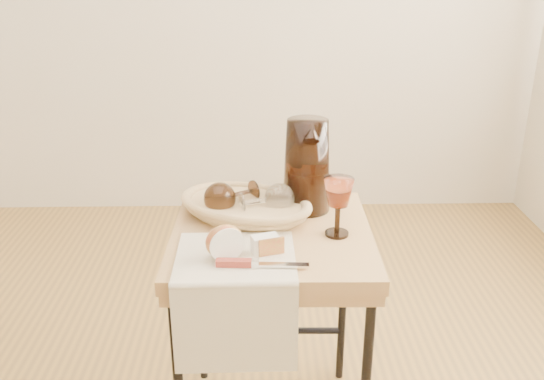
{
  "coord_description": "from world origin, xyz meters",
  "views": [
    {
      "loc": [
        0.38,
        -1.2,
        1.31
      ],
      "look_at": [
        0.41,
        0.13,
        0.77
      ],
      "focal_mm": 38.83,
      "sensor_mm": 36.0,
      "label": 1
    }
  ],
  "objects_px": {
    "table_knife": "(259,263)",
    "tea_towel": "(236,257)",
    "bread_basket": "(246,208)",
    "apple_half": "(224,241)",
    "goblet_lying_b": "(263,200)",
    "goblet_lying_a": "(235,195)",
    "side_table": "(272,336)",
    "pitcher": "(307,166)",
    "wine_goblet": "(338,207)"
  },
  "relations": [
    {
      "from": "table_knife",
      "to": "tea_towel",
      "type": "bearing_deg",
      "value": 140.21
    },
    {
      "from": "bread_basket",
      "to": "apple_half",
      "type": "distance_m",
      "value": 0.25
    },
    {
      "from": "tea_towel",
      "to": "goblet_lying_b",
      "type": "bearing_deg",
      "value": 72.3
    },
    {
      "from": "bread_basket",
      "to": "table_knife",
      "type": "bearing_deg",
      "value": -58.6
    },
    {
      "from": "goblet_lying_a",
      "to": "side_table",
      "type": "bearing_deg",
      "value": 101.18
    },
    {
      "from": "goblet_lying_a",
      "to": "pitcher",
      "type": "distance_m",
      "value": 0.21
    },
    {
      "from": "pitcher",
      "to": "apple_half",
      "type": "distance_m",
      "value": 0.36
    },
    {
      "from": "goblet_lying_a",
      "to": "pitcher",
      "type": "relative_size",
      "value": 0.48
    },
    {
      "from": "goblet_lying_a",
      "to": "goblet_lying_b",
      "type": "xyz_separation_m",
      "value": [
        0.08,
        -0.03,
        -0.0
      ]
    },
    {
      "from": "wine_goblet",
      "to": "apple_half",
      "type": "bearing_deg",
      "value": -156.19
    },
    {
      "from": "goblet_lying_a",
      "to": "wine_goblet",
      "type": "xyz_separation_m",
      "value": [
        0.26,
        -0.14,
        0.02
      ]
    },
    {
      "from": "pitcher",
      "to": "table_knife",
      "type": "bearing_deg",
      "value": -104.43
    },
    {
      "from": "goblet_lying_b",
      "to": "table_knife",
      "type": "xyz_separation_m",
      "value": [
        -0.01,
        -0.27,
        -0.04
      ]
    },
    {
      "from": "tea_towel",
      "to": "goblet_lying_a",
      "type": "bearing_deg",
      "value": 91.66
    },
    {
      "from": "bread_basket",
      "to": "wine_goblet",
      "type": "height_order",
      "value": "wine_goblet"
    },
    {
      "from": "wine_goblet",
      "to": "apple_half",
      "type": "height_order",
      "value": "wine_goblet"
    },
    {
      "from": "goblet_lying_b",
      "to": "apple_half",
      "type": "relative_size",
      "value": 1.48
    },
    {
      "from": "goblet_lying_b",
      "to": "wine_goblet",
      "type": "bearing_deg",
      "value": -46.51
    },
    {
      "from": "bread_basket",
      "to": "wine_goblet",
      "type": "xyz_separation_m",
      "value": [
        0.23,
        -0.12,
        0.05
      ]
    },
    {
      "from": "wine_goblet",
      "to": "table_knife",
      "type": "bearing_deg",
      "value": -139.71
    },
    {
      "from": "wine_goblet",
      "to": "goblet_lying_b",
      "type": "bearing_deg",
      "value": 151.04
    },
    {
      "from": "tea_towel",
      "to": "pitcher",
      "type": "distance_m",
      "value": 0.36
    },
    {
      "from": "goblet_lying_b",
      "to": "pitcher",
      "type": "relative_size",
      "value": 0.45
    },
    {
      "from": "tea_towel",
      "to": "side_table",
      "type": "bearing_deg",
      "value": 58.2
    },
    {
      "from": "tea_towel",
      "to": "bread_basket",
      "type": "bearing_deg",
      "value": 84.84
    },
    {
      "from": "pitcher",
      "to": "wine_goblet",
      "type": "height_order",
      "value": "pitcher"
    },
    {
      "from": "side_table",
      "to": "bread_basket",
      "type": "bearing_deg",
      "value": 126.51
    },
    {
      "from": "apple_half",
      "to": "table_knife",
      "type": "distance_m",
      "value": 0.1
    },
    {
      "from": "bread_basket",
      "to": "table_knife",
      "type": "relative_size",
      "value": 1.6
    },
    {
      "from": "bread_basket",
      "to": "wine_goblet",
      "type": "relative_size",
      "value": 2.13
    },
    {
      "from": "tea_towel",
      "to": "wine_goblet",
      "type": "height_order",
      "value": "wine_goblet"
    },
    {
      "from": "bread_basket",
      "to": "goblet_lying_a",
      "type": "height_order",
      "value": "goblet_lying_a"
    },
    {
      "from": "goblet_lying_b",
      "to": "wine_goblet",
      "type": "relative_size",
      "value": 0.86
    },
    {
      "from": "pitcher",
      "to": "table_knife",
      "type": "xyz_separation_m",
      "value": [
        -0.13,
        -0.33,
        -0.11
      ]
    },
    {
      "from": "bread_basket",
      "to": "table_knife",
      "type": "xyz_separation_m",
      "value": [
        0.03,
        -0.29,
        -0.01
      ]
    },
    {
      "from": "tea_towel",
      "to": "bread_basket",
      "type": "height_order",
      "value": "bread_basket"
    },
    {
      "from": "bread_basket",
      "to": "apple_half",
      "type": "relative_size",
      "value": 3.67
    },
    {
      "from": "goblet_lying_b",
      "to": "pitcher",
      "type": "height_order",
      "value": "pitcher"
    },
    {
      "from": "tea_towel",
      "to": "goblet_lying_b",
      "type": "relative_size",
      "value": 2.09
    },
    {
      "from": "tea_towel",
      "to": "goblet_lying_b",
      "type": "height_order",
      "value": "goblet_lying_b"
    },
    {
      "from": "goblet_lying_a",
      "to": "goblet_lying_b",
      "type": "bearing_deg",
      "value": 125.24
    },
    {
      "from": "tea_towel",
      "to": "goblet_lying_b",
      "type": "xyz_separation_m",
      "value": [
        0.07,
        0.22,
        0.05
      ]
    },
    {
      "from": "side_table",
      "to": "goblet_lying_a",
      "type": "relative_size",
      "value": 4.61
    },
    {
      "from": "wine_goblet",
      "to": "table_knife",
      "type": "relative_size",
      "value": 0.75
    },
    {
      "from": "bread_basket",
      "to": "goblet_lying_b",
      "type": "distance_m",
      "value": 0.06
    },
    {
      "from": "goblet_lying_a",
      "to": "table_knife",
      "type": "height_order",
      "value": "goblet_lying_a"
    },
    {
      "from": "pitcher",
      "to": "apple_half",
      "type": "xyz_separation_m",
      "value": [
        -0.21,
        -0.29,
        -0.08
      ]
    },
    {
      "from": "tea_towel",
      "to": "apple_half",
      "type": "height_order",
      "value": "apple_half"
    },
    {
      "from": "tea_towel",
      "to": "goblet_lying_b",
      "type": "distance_m",
      "value": 0.23
    },
    {
      "from": "apple_half",
      "to": "table_knife",
      "type": "height_order",
      "value": "apple_half"
    }
  ]
}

